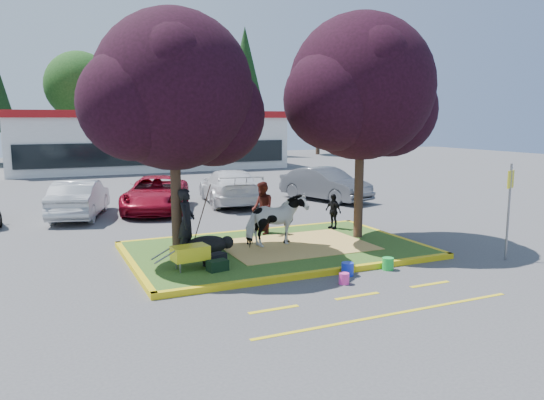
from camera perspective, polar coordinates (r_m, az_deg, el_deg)
name	(u,v)px	position (r m, az deg, el deg)	size (l,w,h in m)	color
ground	(277,252)	(15.38, 0.49, -5.64)	(90.00, 90.00, 0.00)	#424244
median_island	(277,250)	(15.36, 0.49, -5.37)	(8.00, 5.00, 0.15)	#2E4F18
curb_near	(321,273)	(13.14, 5.26, -7.85)	(8.30, 0.16, 0.15)	yellow
curb_far	(244,232)	(17.67, -3.02, -3.51)	(8.30, 0.16, 0.15)	yellow
curb_left	(133,266)	(14.20, -14.74, -6.85)	(0.16, 5.30, 0.15)	yellow
curb_right	(392,237)	(17.42, 12.80, -3.90)	(0.16, 5.30, 0.15)	yellow
straw_bedding	(295,245)	(15.59, 2.50, -4.86)	(4.20, 3.00, 0.01)	#DDB35B
tree_purple_left	(174,98)	(14.34, -10.46, 10.75)	(5.06, 4.20, 6.51)	black
tree_purple_right	(362,94)	(16.51, 9.67, 11.19)	(5.30, 4.40, 6.82)	black
fire_lane_stripe_a	(274,309)	(10.93, 0.19, -11.69)	(1.10, 0.12, 0.01)	yellow
fire_lane_stripe_b	(357,296)	(11.85, 9.17, -10.15)	(1.10, 0.12, 0.01)	yellow
fire_lane_stripe_c	(430,284)	(13.02, 16.63, -8.68)	(1.10, 0.12, 0.01)	yellow
fire_lane_long	(391,314)	(10.93, 12.70, -11.90)	(6.00, 0.10, 0.01)	yellow
retail_building	(149,139)	(42.35, -13.12, 6.37)	(20.40, 8.40, 4.40)	silver
treeline	(117,76)	(51.82, -16.33, 12.71)	(46.58, 7.80, 14.63)	black
cow	(276,221)	(15.31, 0.47, -2.22)	(0.82, 1.80, 1.52)	white
calf	(207,245)	(14.60, -7.05, -4.84)	(1.19, 0.68, 0.52)	black
handler	(187,222)	(14.46, -9.18, -2.37)	(0.66, 0.44, 1.82)	black
visitor_a	(262,208)	(16.99, -1.05, -0.85)	(0.82, 0.64, 1.68)	#491814
visitor_b	(333,211)	(17.93, 6.59, -1.21)	(0.69, 0.29, 1.18)	black
wheelbarrow	(191,253)	(13.19, -8.76, -5.68)	(1.58, 0.62, 0.59)	black
gear_bag_dark	(215,259)	(13.56, -6.15, -6.38)	(0.57, 0.31, 0.29)	black
gear_bag_green	(218,265)	(13.07, -5.88, -7.02)	(0.49, 0.31, 0.26)	black
sign_post	(509,201)	(15.60, 24.16, -0.07)	(0.36, 0.16, 2.64)	slate
bucket_green	(388,264)	(13.92, 12.36, -6.72)	(0.29, 0.29, 0.31)	green
bucket_pink	(344,279)	(12.59, 7.75, -8.37)	(0.24, 0.24, 0.26)	#F837A0
bucket_blue	(347,269)	(13.25, 8.12, -7.37)	(0.30, 0.30, 0.32)	#1A33D1
car_silver	(79,199)	(21.95, -20.00, 0.14)	(1.57, 4.49, 1.48)	#B0B3B8
car_red	(156,194)	(22.56, -12.34, 0.64)	(2.40, 5.20, 1.44)	maroon
car_white	(229,187)	(24.06, -4.61, 1.44)	(2.18, 5.36, 1.56)	silver
car_grey	(325,184)	(25.09, 5.74, 1.70)	(1.63, 4.67, 1.54)	#515358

